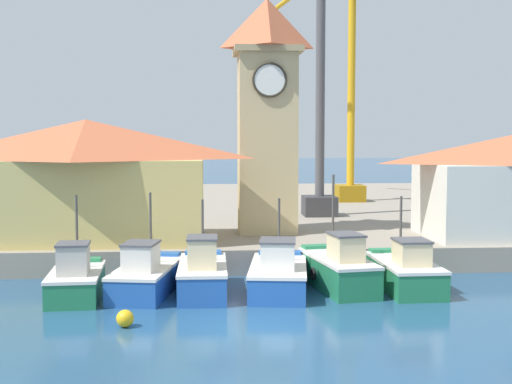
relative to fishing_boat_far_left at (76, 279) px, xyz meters
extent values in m
plane|color=navy|center=(6.38, -4.84, -0.72)|extent=(300.00, 300.00, 0.00)
cube|color=gray|center=(6.38, 23.63, -0.16)|extent=(120.00, 40.00, 1.13)
cube|color=#237A4C|center=(0.00, 0.08, -0.26)|extent=(2.08, 4.36, 0.93)
cube|color=#237A4C|center=(-0.12, 1.95, 0.33)|extent=(1.58, 0.70, 0.24)
cube|color=silver|center=(0.00, 0.08, 0.26)|extent=(2.14, 4.42, 0.12)
cube|color=#B2ADA3|center=(0.04, -0.67, 0.86)|extent=(1.17, 1.34, 1.08)
cube|color=#4C4C51|center=(0.04, -0.67, 1.44)|extent=(1.25, 1.43, 0.08)
cylinder|color=#4C4742|center=(-0.03, 0.61, 1.73)|extent=(0.10, 0.10, 2.82)
torus|color=black|center=(-1.00, 0.23, -0.26)|extent=(0.15, 0.53, 0.52)
cube|color=#2356A8|center=(2.61, 0.67, -0.24)|extent=(2.72, 5.37, 0.96)
cube|color=#2356A8|center=(3.00, 2.95, 0.36)|extent=(1.69, 0.86, 0.24)
cube|color=silver|center=(2.61, 0.67, 0.29)|extent=(2.79, 5.44, 0.12)
cube|color=beige|center=(2.46, -0.22, 0.84)|extent=(1.38, 1.71, 0.97)
cube|color=#4C4C51|center=(2.46, -0.22, 1.37)|extent=(1.47, 1.80, 0.08)
cylinder|color=#4C4742|center=(2.72, 1.30, 1.75)|extent=(0.10, 0.10, 2.79)
torus|color=black|center=(1.64, 1.09, -0.24)|extent=(0.20, 0.53, 0.52)
cube|color=#2356A8|center=(4.77, 0.45, -0.19)|extent=(1.81, 4.88, 1.06)
cube|color=#2356A8|center=(4.78, 2.63, 0.46)|extent=(1.51, 0.61, 0.24)
cube|color=silver|center=(4.77, 0.45, 0.39)|extent=(1.87, 4.94, 0.12)
cube|color=beige|center=(4.76, -0.41, 1.00)|extent=(1.08, 1.47, 1.10)
cube|color=#4C4C51|center=(4.76, -0.41, 1.59)|extent=(1.16, 1.55, 0.08)
cylinder|color=#4C4742|center=(4.77, 1.06, 1.66)|extent=(0.10, 0.10, 2.43)
torus|color=black|center=(3.80, 0.70, -0.19)|extent=(0.12, 0.52, 0.52)
cube|color=#2356A8|center=(7.73, 0.51, -0.23)|extent=(2.74, 5.37, 0.98)
cube|color=#2356A8|center=(8.02, 2.82, 0.38)|extent=(1.85, 0.82, 0.24)
cube|color=silver|center=(7.73, 0.51, 0.31)|extent=(2.81, 5.44, 0.12)
cube|color=silver|center=(7.61, -0.38, 0.88)|extent=(1.45, 1.69, 1.03)
cube|color=#4C4C51|center=(7.61, -0.38, 1.44)|extent=(1.54, 1.78, 0.08)
cylinder|color=#4C4742|center=(7.81, 1.15, 1.63)|extent=(0.10, 0.10, 2.53)
torus|color=black|center=(6.64, 0.91, -0.23)|extent=(0.19, 0.53, 0.52)
cube|color=#237A4C|center=(10.16, 0.95, -0.14)|extent=(2.56, 5.24, 1.16)
cube|color=#237A4C|center=(9.79, 3.17, 0.56)|extent=(1.57, 0.84, 0.24)
cube|color=silver|center=(10.16, 0.95, 0.49)|extent=(2.63, 5.31, 0.12)
cube|color=beige|center=(10.30, 0.08, 1.05)|extent=(1.29, 1.66, 0.99)
cube|color=#4C4C51|center=(10.30, 0.08, 1.58)|extent=(1.38, 1.75, 0.08)
cylinder|color=#4C4742|center=(10.06, 1.56, 2.18)|extent=(0.10, 0.10, 3.26)
torus|color=black|center=(9.17, 1.04, -0.14)|extent=(0.20, 0.53, 0.52)
cube|color=#237A4C|center=(12.80, 0.66, -0.21)|extent=(2.08, 4.90, 1.02)
cube|color=#237A4C|center=(12.74, 2.83, 0.42)|extent=(1.67, 0.65, 0.24)
cube|color=silver|center=(12.80, 0.66, 0.35)|extent=(2.15, 4.97, 0.12)
cube|color=beige|center=(12.82, -0.19, 0.86)|extent=(1.21, 1.49, 0.90)
cube|color=#4C4C51|center=(12.82, -0.19, 1.36)|extent=(1.29, 1.57, 0.08)
cylinder|color=#4C4742|center=(12.78, 1.26, 1.68)|extent=(0.10, 0.10, 2.53)
torus|color=black|center=(11.73, 0.87, -0.21)|extent=(0.13, 0.52, 0.52)
cube|color=tan|center=(8.02, 9.43, 4.93)|extent=(2.89, 2.89, 9.04)
cube|color=tan|center=(8.02, 9.43, 9.60)|extent=(3.39, 3.39, 0.30)
pyramid|color=#C1603D|center=(8.02, 9.43, 10.99)|extent=(3.39, 3.39, 2.48)
cylinder|color=white|center=(8.02, 7.92, 8.05)|extent=(1.59, 0.12, 1.59)
torus|color=#332D23|center=(8.02, 7.88, 8.05)|extent=(1.71, 0.12, 1.71)
cube|color=tan|center=(-0.67, 6.91, 2.34)|extent=(10.87, 5.43, 3.86)
pyramid|color=#C1603D|center=(-0.67, 6.91, 5.19)|extent=(11.27, 5.83, 1.84)
cube|color=#976E11|center=(15.58, 25.22, 1.01)|extent=(2.00, 2.00, 1.20)
cylinder|color=gold|center=(15.58, 25.22, 9.97)|extent=(0.56, 0.56, 16.72)
cube|color=#353539|center=(11.85, 16.28, 1.01)|extent=(2.00, 2.00, 1.20)
cylinder|color=#4C4C51|center=(11.85, 16.28, 11.16)|extent=(0.56, 0.56, 19.10)
sphere|color=gold|center=(2.31, -4.25, -0.44)|extent=(0.57, 0.57, 0.57)
cylinder|color=#33333D|center=(2.26, 5.37, 0.83)|extent=(0.22, 0.22, 0.85)
cube|color=#2D4CA5|center=(2.26, 5.37, 1.54)|extent=(0.34, 0.22, 0.56)
sphere|color=tan|center=(2.26, 5.37, 1.93)|extent=(0.20, 0.20, 0.20)
camera|label=1|loc=(4.95, -26.87, 5.51)|focal=50.00mm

